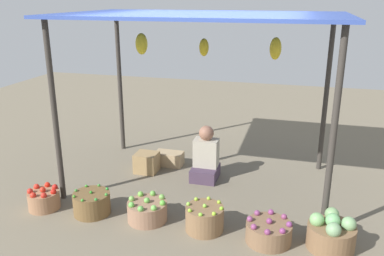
{
  "coord_description": "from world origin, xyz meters",
  "views": [
    {
      "loc": [
        1.26,
        -5.04,
        2.5
      ],
      "look_at": [
        0.0,
        -0.48,
        0.95
      ],
      "focal_mm": 37.95,
      "sensor_mm": 36.0,
      "label": 1
    }
  ],
  "objects_px": {
    "basket_red_tomatoes": "(44,199)",
    "basket_cabbages": "(331,233)",
    "vendor_person": "(206,159)",
    "basket_green_apples": "(147,211)",
    "basket_green_chilies": "(92,203)",
    "basket_limes": "(205,218)",
    "wooden_crate_near_vendor": "(169,159)",
    "wooden_crate_stacked_rear": "(147,162)",
    "basket_purple_onions": "(269,232)"
  },
  "relations": [
    {
      "from": "basket_red_tomatoes",
      "to": "basket_cabbages",
      "type": "height_order",
      "value": "basket_cabbages"
    },
    {
      "from": "vendor_person",
      "to": "basket_green_apples",
      "type": "xyz_separation_m",
      "value": [
        -0.39,
        -1.3,
        -0.18
      ]
    },
    {
      "from": "basket_green_chilies",
      "to": "basket_limes",
      "type": "height_order",
      "value": "basket_limes"
    },
    {
      "from": "wooden_crate_near_vendor",
      "to": "wooden_crate_stacked_rear",
      "type": "distance_m",
      "value": 0.4
    },
    {
      "from": "wooden_crate_near_vendor",
      "to": "basket_limes",
      "type": "bearing_deg",
      "value": -59.44
    },
    {
      "from": "basket_red_tomatoes",
      "to": "basket_green_chilies",
      "type": "relative_size",
      "value": 0.86
    },
    {
      "from": "basket_green_apples",
      "to": "basket_purple_onions",
      "type": "relative_size",
      "value": 0.95
    },
    {
      "from": "wooden_crate_near_vendor",
      "to": "basket_cabbages",
      "type": "bearing_deg",
      "value": -34.97
    },
    {
      "from": "vendor_person",
      "to": "basket_green_chilies",
      "type": "xyz_separation_m",
      "value": [
        -1.08,
        -1.33,
        -0.17
      ]
    },
    {
      "from": "basket_purple_onions",
      "to": "basket_cabbages",
      "type": "bearing_deg",
      "value": 5.03
    },
    {
      "from": "wooden_crate_near_vendor",
      "to": "wooden_crate_stacked_rear",
      "type": "xyz_separation_m",
      "value": [
        -0.24,
        -0.32,
        0.04
      ]
    },
    {
      "from": "wooden_crate_stacked_rear",
      "to": "basket_purple_onions",
      "type": "bearing_deg",
      "value": -35.16
    },
    {
      "from": "basket_cabbages",
      "to": "basket_green_apples",
      "type": "bearing_deg",
      "value": 179.75
    },
    {
      "from": "basket_cabbages",
      "to": "wooden_crate_stacked_rear",
      "type": "xyz_separation_m",
      "value": [
        -2.55,
        1.29,
        -0.02
      ]
    },
    {
      "from": "basket_green_chilies",
      "to": "wooden_crate_stacked_rear",
      "type": "height_order",
      "value": "basket_green_chilies"
    },
    {
      "from": "vendor_person",
      "to": "basket_green_chilies",
      "type": "distance_m",
      "value": 1.72
    },
    {
      "from": "basket_cabbages",
      "to": "basket_purple_onions",
      "type": "bearing_deg",
      "value": -174.97
    },
    {
      "from": "basket_green_apples",
      "to": "wooden_crate_stacked_rear",
      "type": "height_order",
      "value": "same"
    },
    {
      "from": "basket_cabbages",
      "to": "wooden_crate_near_vendor",
      "type": "height_order",
      "value": "basket_cabbages"
    },
    {
      "from": "basket_red_tomatoes",
      "to": "basket_limes",
      "type": "xyz_separation_m",
      "value": [
        2.02,
        0.05,
        0.02
      ]
    },
    {
      "from": "basket_red_tomatoes",
      "to": "wooden_crate_stacked_rear",
      "type": "relative_size",
      "value": 1.17
    },
    {
      "from": "basket_purple_onions",
      "to": "wooden_crate_near_vendor",
      "type": "height_order",
      "value": "basket_purple_onions"
    },
    {
      "from": "basket_red_tomatoes",
      "to": "wooden_crate_near_vendor",
      "type": "bearing_deg",
      "value": 57.78
    },
    {
      "from": "basket_green_apples",
      "to": "basket_limes",
      "type": "distance_m",
      "value": 0.69
    },
    {
      "from": "basket_red_tomatoes",
      "to": "wooden_crate_near_vendor",
      "type": "height_order",
      "value": "basket_red_tomatoes"
    },
    {
      "from": "basket_red_tomatoes",
      "to": "basket_green_apples",
      "type": "bearing_deg",
      "value": 3.39
    },
    {
      "from": "basket_cabbages",
      "to": "wooden_crate_near_vendor",
      "type": "distance_m",
      "value": 2.81
    },
    {
      "from": "vendor_person",
      "to": "basket_green_apples",
      "type": "bearing_deg",
      "value": -106.53
    },
    {
      "from": "basket_green_chilies",
      "to": "basket_green_apples",
      "type": "distance_m",
      "value": 0.7
    },
    {
      "from": "basket_cabbages",
      "to": "basket_limes",
      "type": "bearing_deg",
      "value": -179.27
    },
    {
      "from": "basket_green_chilies",
      "to": "wooden_crate_near_vendor",
      "type": "bearing_deg",
      "value": 75.3
    },
    {
      "from": "basket_limes",
      "to": "wooden_crate_stacked_rear",
      "type": "bearing_deg",
      "value": 132.61
    },
    {
      "from": "basket_red_tomatoes",
      "to": "basket_purple_onions",
      "type": "bearing_deg",
      "value": 0.29
    },
    {
      "from": "basket_purple_onions",
      "to": "wooden_crate_stacked_rear",
      "type": "bearing_deg",
      "value": 144.84
    },
    {
      "from": "basket_limes",
      "to": "basket_cabbages",
      "type": "distance_m",
      "value": 1.34
    },
    {
      "from": "basket_limes",
      "to": "basket_cabbages",
      "type": "bearing_deg",
      "value": 0.73
    },
    {
      "from": "basket_limes",
      "to": "basket_cabbages",
      "type": "xyz_separation_m",
      "value": [
        1.34,
        0.02,
        0.02
      ]
    },
    {
      "from": "vendor_person",
      "to": "wooden_crate_near_vendor",
      "type": "distance_m",
      "value": 0.75
    },
    {
      "from": "basket_limes",
      "to": "vendor_person",
      "type": "bearing_deg",
      "value": 103.08
    },
    {
      "from": "basket_purple_onions",
      "to": "basket_limes",
      "type": "bearing_deg",
      "value": 176.9
    },
    {
      "from": "basket_green_chilies",
      "to": "basket_limes",
      "type": "distance_m",
      "value": 1.39
    },
    {
      "from": "basket_cabbages",
      "to": "vendor_person",
      "type": "bearing_deg",
      "value": 141.61
    },
    {
      "from": "basket_green_apples",
      "to": "basket_purple_onions",
      "type": "bearing_deg",
      "value": -2.64
    },
    {
      "from": "basket_red_tomatoes",
      "to": "wooden_crate_near_vendor",
      "type": "relative_size",
      "value": 0.9
    },
    {
      "from": "basket_red_tomatoes",
      "to": "basket_purple_onions",
      "type": "height_order",
      "value": "basket_red_tomatoes"
    },
    {
      "from": "basket_red_tomatoes",
      "to": "wooden_crate_near_vendor",
      "type": "xyz_separation_m",
      "value": [
        1.06,
        1.68,
        -0.02
      ]
    },
    {
      "from": "basket_green_chilies",
      "to": "wooden_crate_near_vendor",
      "type": "distance_m",
      "value": 1.69
    },
    {
      "from": "vendor_person",
      "to": "basket_green_chilies",
      "type": "bearing_deg",
      "value": -129.12
    },
    {
      "from": "vendor_person",
      "to": "basket_limes",
      "type": "relative_size",
      "value": 1.82
    },
    {
      "from": "basket_green_chilies",
      "to": "basket_limes",
      "type": "xyz_separation_m",
      "value": [
        1.39,
        0.01,
        0.01
      ]
    }
  ]
}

